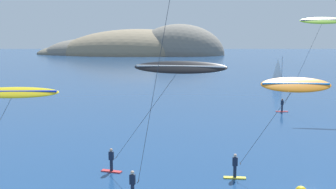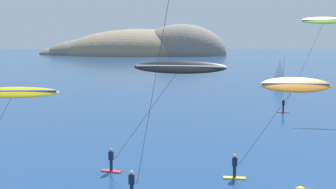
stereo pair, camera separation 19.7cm
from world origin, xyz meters
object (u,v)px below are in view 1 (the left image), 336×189
object	(u,v)px
kitesurfer_lime	(320,27)
kitesurfer_orange	(291,92)
sailboat_near	(282,82)
kitesurfer_yellow	(10,100)
kitesurfer_black	(175,75)

from	to	relation	value
kitesurfer_lime	kitesurfer_orange	distance (m)	27.36
sailboat_near	kitesurfer_yellow	xyz separation A→B (m)	(-32.91, -54.33, 4.90)
kitesurfer_lime	kitesurfer_yellow	bearing A→B (deg)	-139.09
kitesurfer_black	kitesurfer_yellow	size ratio (longest dim) A/B	1.31
kitesurfer_lime	kitesurfer_orange	world-z (taller)	kitesurfer_lime
kitesurfer_lime	kitesurfer_black	distance (m)	30.37
kitesurfer_lime	kitesurfer_orange	bearing A→B (deg)	-113.79
kitesurfer_orange	sailboat_near	bearing A→B (deg)	74.69
sailboat_near	kitesurfer_orange	size ratio (longest dim) A/B	0.82
kitesurfer_lime	kitesurfer_black	size ratio (longest dim) A/B	1.36
sailboat_near	kitesurfer_orange	distance (m)	56.06
sailboat_near	kitesurfer_lime	xyz separation A→B (m)	(-3.86, -29.16, 9.99)
kitesurfer_black	kitesurfer_yellow	xyz separation A→B (m)	(-10.60, -1.31, -1.48)
sailboat_near	kitesurfer_yellow	bearing A→B (deg)	-121.20
kitesurfer_yellow	kitesurfer_orange	bearing A→B (deg)	1.60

